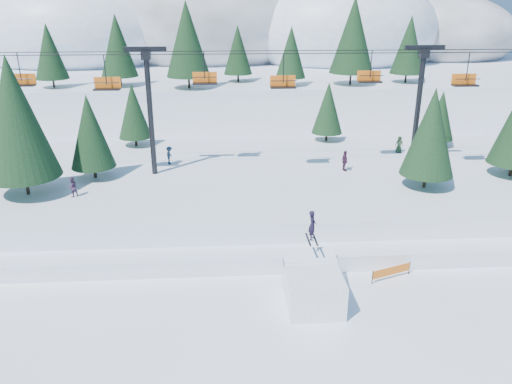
{
  "coord_description": "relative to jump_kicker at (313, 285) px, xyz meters",
  "views": [
    {
      "loc": [
        -3.17,
        -22.16,
        15.97
      ],
      "look_at": [
        -1.28,
        6.0,
        5.2
      ],
      "focal_mm": 35.0,
      "sensor_mm": 36.0,
      "label": 1
    }
  ],
  "objects": [
    {
      "name": "berm",
      "position": [
        -1.63,
        6.2,
        -0.6
      ],
      "size": [
        70.0,
        6.0,
        1.1
      ],
      "primitive_type": "cube",
      "color": "white",
      "rests_on": "ground"
    },
    {
      "name": "mountain_ridge",
      "position": [
        -6.72,
        71.53,
        8.5
      ],
      "size": [
        119.0,
        60.32,
        26.46
      ],
      "color": "white",
      "rests_on": "ground"
    },
    {
      "name": "banner_far",
      "position": [
        10.52,
        4.87,
        -0.61
      ],
      "size": [
        2.78,
        0.73,
        0.9
      ],
      "color": "black",
      "rests_on": "ground"
    },
    {
      "name": "ground",
      "position": [
        -1.63,
        -1.8,
        -1.15
      ],
      "size": [
        160.0,
        160.0,
        0.0
      ],
      "primitive_type": "plane",
      "color": "white",
      "rests_on": "ground"
    },
    {
      "name": "conifer_stand",
      "position": [
        -1.46,
        16.18,
        5.85
      ],
      "size": [
        61.22,
        18.0,
        10.2
      ],
      "color": "black",
      "rests_on": "mid_shelf"
    },
    {
      "name": "distant_skiers",
      "position": [
        -2.69,
        16.84,
        2.17
      ],
      "size": [
        28.77,
        10.53,
        1.78
      ],
      "color": "#223446",
      "rests_on": "mid_shelf"
    },
    {
      "name": "banner_near",
      "position": [
        5.28,
        2.24,
        -0.61
      ],
      "size": [
        2.69,
        1.03,
        0.9
      ],
      "color": "black",
      "rests_on": "ground"
    },
    {
      "name": "jump_kicker",
      "position": [
        0.0,
        0.0,
        0.0
      ],
      "size": [
        3.02,
        4.29,
        5.03
      ],
      "color": "white",
      "rests_on": "ground"
    },
    {
      "name": "chairlift",
      "position": [
        -0.61,
        16.24,
        8.18
      ],
      "size": [
        46.0,
        3.21,
        10.28
      ],
      "color": "black",
      "rests_on": "mid_shelf"
    },
    {
      "name": "mid_shelf",
      "position": [
        -1.63,
        16.2,
        0.1
      ],
      "size": [
        70.0,
        22.0,
        2.5
      ],
      "primitive_type": "cube",
      "color": "white",
      "rests_on": "ground"
    }
  ]
}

